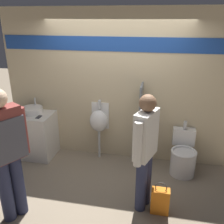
# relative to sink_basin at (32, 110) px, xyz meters

# --- Properties ---
(ground_plane) EXTENTS (16.00, 16.00, 0.00)m
(ground_plane) POSITION_rel_sink_basin_xyz_m (1.55, -0.34, -0.91)
(ground_plane) COLOR gray
(display_wall) EXTENTS (4.17, 0.07, 2.70)m
(display_wall) POSITION_rel_sink_basin_xyz_m (1.55, 0.26, 0.45)
(display_wall) COLOR beige
(display_wall) RESTS_ON ground_plane
(sink_counter) EXTENTS (0.87, 0.58, 0.85)m
(sink_counter) POSITION_rel_sink_basin_xyz_m (-0.05, -0.06, -0.48)
(sink_counter) COLOR silver
(sink_counter) RESTS_ON ground_plane
(sink_basin) EXTENTS (0.38, 0.38, 0.26)m
(sink_basin) POSITION_rel_sink_basin_xyz_m (0.00, 0.00, 0.00)
(sink_basin) COLOR white
(sink_basin) RESTS_ON sink_counter
(cell_phone) EXTENTS (0.07, 0.14, 0.01)m
(cell_phone) POSITION_rel_sink_basin_xyz_m (0.21, -0.17, -0.05)
(cell_phone) COLOR #232328
(cell_phone) RESTS_ON sink_counter
(divider_near_counter) EXTENTS (0.03, 0.42, 1.49)m
(divider_near_counter) POSITION_rel_sink_basin_xyz_m (2.01, 0.02, -0.16)
(divider_near_counter) COLOR slate
(divider_near_counter) RESTS_ON ground_plane
(urinal_near_counter) EXTENTS (0.34, 0.26, 1.12)m
(urinal_near_counter) POSITION_rel_sink_basin_xyz_m (1.25, 0.11, -0.16)
(urinal_near_counter) COLOR silver
(urinal_near_counter) RESTS_ON ground_plane
(toilet) EXTENTS (0.43, 0.59, 0.86)m
(toilet) POSITION_rel_sink_basin_xyz_m (2.77, -0.10, -0.61)
(toilet) COLOR white
(toilet) RESTS_ON ground_plane
(person_in_vest) EXTENTS (0.44, 0.55, 1.79)m
(person_in_vest) POSITION_rel_sink_basin_xyz_m (0.50, -1.59, 0.13)
(person_in_vest) COLOR #282D4C
(person_in_vest) RESTS_ON ground_plane
(person_with_lanyard) EXTENTS (0.31, 0.55, 1.66)m
(person_with_lanyard) POSITION_rel_sink_basin_xyz_m (2.18, -1.06, 0.01)
(person_with_lanyard) COLOR #282D4C
(person_with_lanyard) RESTS_ON ground_plane
(shopping_bag) EXTENTS (0.25, 0.14, 0.49)m
(shopping_bag) POSITION_rel_sink_basin_xyz_m (2.42, -1.16, -0.72)
(shopping_bag) COLOR orange
(shopping_bag) RESTS_ON ground_plane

